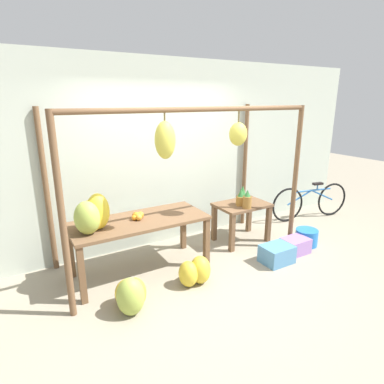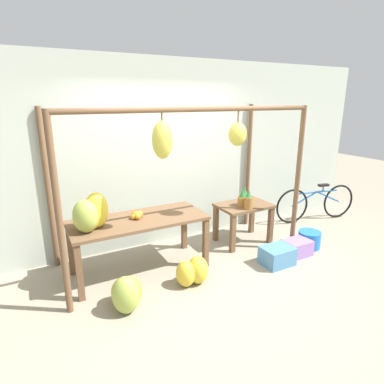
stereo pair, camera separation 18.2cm
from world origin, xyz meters
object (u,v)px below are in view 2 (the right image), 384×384
blue_bucket (309,239)px  fruit_crate_purple (297,247)px  banana_pile_ground_right (193,271)px  fruit_crate_white (277,256)px  parked_bicycle (316,203)px  banana_pile_ground_left (126,293)px  orange_pile (137,215)px  banana_pile_on_table (90,213)px  pineapple_cluster (245,199)px

blue_bucket → fruit_crate_purple: size_ratio=0.88×
banana_pile_ground_right → fruit_crate_white: banana_pile_ground_right is taller
banana_pile_ground_right → fruit_crate_white: size_ratio=1.08×
blue_bucket → parked_bicycle: (0.99, 0.78, 0.22)m
parked_bicycle → banana_pile_ground_left: bearing=-166.9°
orange_pile → banana_pile_on_table: bearing=-172.5°
fruit_crate_white → fruit_crate_purple: 0.46m
banana_pile_on_table → banana_pile_ground_left: 1.00m
orange_pile → banana_pile_ground_left: (-0.40, -0.72, -0.59)m
orange_pile → fruit_crate_purple: orange_pile is taller
banana_pile_ground_left → banana_pile_ground_right: size_ratio=1.07×
banana_pile_ground_right → fruit_crate_white: (1.27, -0.11, -0.05)m
banana_pile_ground_right → orange_pile: bearing=125.5°
fruit_crate_white → fruit_crate_purple: size_ratio=1.11×
parked_bicycle → banana_pile_on_table: bearing=-176.3°
fruit_crate_purple → banana_pile_ground_left: bearing=-179.2°
fruit_crate_white → blue_bucket: bearing=12.2°
banana_pile_ground_left → fruit_crate_white: (2.13, -0.04, -0.06)m
fruit_crate_white → blue_bucket: (0.81, 0.18, 0.00)m
banana_pile_on_table → fruit_crate_purple: (2.78, -0.61, -0.81)m
blue_bucket → orange_pile: bearing=167.0°
blue_bucket → fruit_crate_purple: bearing=-164.5°
pineapple_cluster → parked_bicycle: (1.83, 0.21, -0.41)m
parked_bicycle → orange_pile: bearing=-176.9°
pineapple_cluster → fruit_crate_purple: 1.04m
fruit_crate_purple → banana_pile_on_table: bearing=167.6°
fruit_crate_purple → parked_bicycle: bearing=33.0°
orange_pile → blue_bucket: size_ratio=0.55×
banana_pile_on_table → orange_pile: bearing=7.5°
parked_bicycle → banana_pile_ground_right: bearing=-164.7°
banana_pile_on_table → parked_bicycle: banana_pile_on_table is taller
banana_pile_on_table → orange_pile: banana_pile_on_table is taller
banana_pile_on_table → banana_pile_ground_left: bearing=-73.4°
pineapple_cluster → blue_bucket: size_ratio=0.92×
banana_pile_ground_left → blue_bucket: (2.94, 0.14, -0.06)m
banana_pile_ground_left → fruit_crate_white: size_ratio=1.16×
banana_pile_ground_right → fruit_crate_purple: banana_pile_ground_right is taller
fruit_crate_white → parked_bicycle: bearing=27.8°
fruit_crate_white → orange_pile: bearing=156.3°
orange_pile → banana_pile_ground_left: bearing=-118.7°
fruit_crate_purple → fruit_crate_white: bearing=-170.4°
banana_pile_on_table → parked_bicycle: size_ratio=0.32×
fruit_crate_white → fruit_crate_purple: (0.45, 0.08, -0.01)m
pineapple_cluster → banana_pile_ground_right: 1.51m
banana_pile_ground_right → fruit_crate_purple: bearing=-1.2°
orange_pile → banana_pile_ground_right: bearing=-54.5°
fruit_crate_white → banana_pile_ground_left: bearing=178.9°
orange_pile → blue_bucket: (2.54, -0.59, -0.65)m
pineapple_cluster → banana_pile_ground_right: (-1.24, -0.63, -0.58)m
orange_pile → parked_bicycle: size_ratio=0.11×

